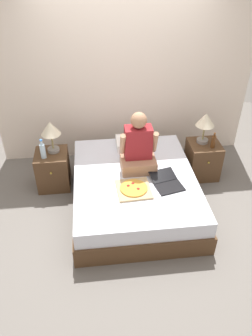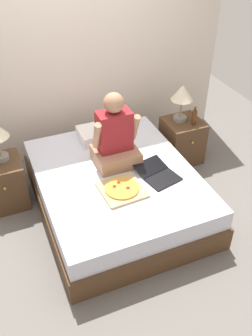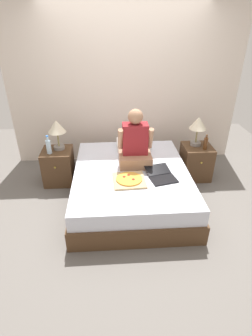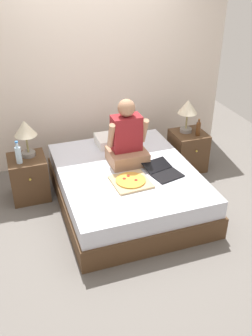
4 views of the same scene
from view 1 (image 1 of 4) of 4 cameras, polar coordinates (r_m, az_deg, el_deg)
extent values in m
plane|color=#66605B|center=(4.45, 1.42, -6.15)|extent=(5.80, 5.80, 0.00)
cube|color=beige|center=(4.93, -0.49, 15.42)|extent=(3.80, 0.12, 2.50)
cube|color=#4C331E|center=(4.36, 1.45, -4.89)|extent=(1.57, 1.94, 0.26)
cube|color=silver|center=(4.21, 1.49, -2.49)|extent=(1.53, 1.88, 0.21)
cube|color=#4C331E|center=(4.70, -12.56, -0.24)|extent=(0.44, 0.44, 0.54)
sphere|color=gold|center=(4.45, -12.94, -0.91)|extent=(0.03, 0.03, 0.03)
cylinder|color=gray|center=(4.58, -12.50, 3.13)|extent=(0.16, 0.16, 0.05)
cylinder|color=olive|center=(4.51, -12.72, 4.57)|extent=(0.02, 0.02, 0.22)
cone|color=beige|center=(4.41, -13.06, 6.79)|extent=(0.26, 0.26, 0.18)
cylinder|color=silver|center=(4.43, -14.28, 2.87)|extent=(0.07, 0.07, 0.20)
cylinder|color=silver|center=(4.37, -14.53, 4.29)|extent=(0.03, 0.03, 0.06)
cylinder|color=blue|center=(4.35, -14.60, 4.70)|extent=(0.04, 0.04, 0.02)
cube|color=#4C331E|center=(4.92, 13.19, 1.45)|extent=(0.44, 0.44, 0.54)
sphere|color=gold|center=(4.68, 14.21, 0.91)|extent=(0.03, 0.03, 0.03)
cylinder|color=gray|center=(4.79, 13.15, 4.67)|extent=(0.16, 0.16, 0.05)
cylinder|color=olive|center=(4.73, 13.37, 6.06)|extent=(0.02, 0.02, 0.22)
cone|color=beige|center=(4.63, 13.71, 8.20)|extent=(0.26, 0.26, 0.18)
cylinder|color=#512D14|center=(4.68, 14.96, 4.43)|extent=(0.06, 0.06, 0.18)
cylinder|color=#512D14|center=(4.62, 15.18, 5.64)|extent=(0.03, 0.03, 0.05)
cube|color=white|center=(4.69, 1.52, 4.39)|extent=(0.52, 0.34, 0.12)
cube|color=#A37556|center=(4.25, 2.11, 0.94)|extent=(0.44, 0.40, 0.16)
cube|color=maroon|center=(4.11, 2.13, 4.48)|extent=(0.34, 0.20, 0.42)
sphere|color=#A37556|center=(3.96, 2.23, 8.31)|extent=(0.20, 0.20, 0.20)
cylinder|color=#A37556|center=(4.04, -0.58, 4.20)|extent=(0.07, 0.18, 0.32)
cylinder|color=#A37556|center=(4.09, 5.02, 4.52)|extent=(0.07, 0.18, 0.32)
cube|color=black|center=(3.99, 7.64, -3.37)|extent=(0.36, 0.29, 0.02)
cube|color=black|center=(4.11, 6.41, -1.28)|extent=(0.35, 0.26, 0.06)
cube|color=tan|center=(3.92, 1.35, -3.74)|extent=(0.42, 0.42, 0.03)
cylinder|color=gold|center=(3.91, 1.35, -3.51)|extent=(0.33, 0.33, 0.02)
cylinder|color=maroon|center=(3.93, 0.41, -3.09)|extent=(0.04, 0.04, 0.00)
cylinder|color=maroon|center=(3.88, 2.14, -3.62)|extent=(0.04, 0.04, 0.00)
cylinder|color=maroon|center=(3.96, 1.20, -2.66)|extent=(0.04, 0.04, 0.00)
camera|label=2|loc=(0.76, -54.96, 6.40)|focal=40.00mm
camera|label=3|loc=(0.80, 16.37, -36.09)|focal=28.00mm
camera|label=4|loc=(0.85, -97.73, -32.65)|focal=40.00mm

